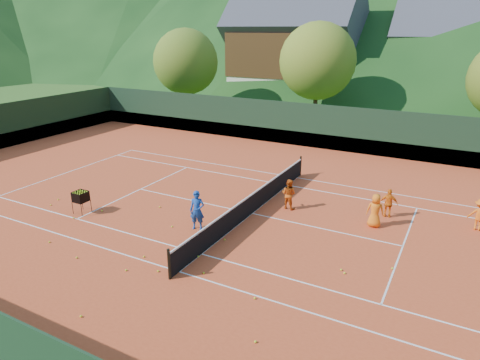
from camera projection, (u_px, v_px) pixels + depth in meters
The scene contains 37 objects.
ground at pixel (252, 214), 19.03m from camera, with size 400.00×400.00×0.00m, color #294E18.
clay_court at pixel (252, 214), 19.02m from camera, with size 40.00×24.00×0.02m, color #BF421F.
coach at pixel (197, 210), 17.29m from camera, with size 0.60×0.39×1.65m, color #163F92.
student_a at pixel (289, 194), 19.34m from camera, with size 0.68×0.53×1.40m, color #CB5112.
student_b at pixel (389, 203), 18.46m from camera, with size 0.76×0.32×1.29m, color orange.
student_c at pixel (375, 211), 17.54m from camera, with size 0.70×0.46×1.43m, color orange.
student_d at pixel (480, 215), 17.26m from camera, with size 0.86×0.50×1.34m, color orange.
tennis_ball_0 at pixel (345, 273), 14.32m from camera, with size 0.07×0.07×0.07m, color #CBEF27.
tennis_ball_1 at pixel (341, 270), 14.52m from camera, with size 0.07×0.07×0.07m, color #CBEF27.
tennis_ball_2 at pixel (81, 316), 12.18m from camera, with size 0.07×0.07×0.07m, color #CBEF27.
tennis_ball_3 at pixel (225, 240), 16.59m from camera, with size 0.07×0.07×0.07m, color #CBEF27.
tennis_ball_4 at pixel (74, 218), 18.49m from camera, with size 0.07×0.07×0.07m, color #CBEF27.
tennis_ball_5 at pixel (198, 257), 15.36m from camera, with size 0.07×0.07×0.07m, color #CBEF27.
tennis_ball_6 at pixel (255, 298), 12.99m from camera, with size 0.07×0.07×0.07m, color #CBEF27.
tennis_ball_7 at pixel (207, 239), 16.61m from camera, with size 0.07×0.07×0.07m, color #CBEF27.
tennis_ball_8 at pixel (58, 199), 20.48m from camera, with size 0.07×0.07×0.07m, color #CBEF27.
tennis_ball_9 at pixel (158, 271), 14.44m from camera, with size 0.07×0.07×0.07m, color #CBEF27.
tennis_ball_10 at pixel (77, 258), 15.29m from camera, with size 0.07×0.07×0.07m, color #CBEF27.
tennis_ball_11 at pixel (126, 270), 14.50m from camera, with size 0.07×0.07×0.07m, color #CBEF27.
tennis_ball_12 at pixel (51, 205), 19.85m from camera, with size 0.07×0.07×0.07m, color #CBEF27.
tennis_ball_13 at pixel (144, 257), 15.36m from camera, with size 0.07×0.07×0.07m, color #CBEF27.
tennis_ball_14 at pixel (392, 268), 14.61m from camera, with size 0.07×0.07×0.07m, color #CBEF27.
tennis_ball_15 at pixel (160, 207), 19.62m from camera, with size 0.07×0.07×0.07m, color #CBEF27.
tennis_ball_16 at pixel (172, 227), 17.69m from camera, with size 0.07×0.07×0.07m, color #CBEF27.
tennis_ball_17 at pixel (255, 342), 11.19m from camera, with size 0.07×0.07×0.07m, color #CBEF27.
tennis_ball_19 at pixel (199, 238), 16.69m from camera, with size 0.07×0.07×0.07m, color #CBEF27.
tennis_ball_20 at pixel (102, 211), 19.20m from camera, with size 0.07×0.07×0.07m, color #CBEF27.
tennis_ball_21 at pixel (49, 242), 16.40m from camera, with size 0.07×0.07×0.07m, color #CBEF27.
tennis_ball_22 at pixel (204, 273), 14.33m from camera, with size 0.07×0.07×0.07m, color #CBEF27.
court_lines at pixel (252, 213), 19.02m from camera, with size 23.83×11.03×0.00m.
tennis_net at pixel (252, 203), 18.85m from camera, with size 0.10×12.07×1.10m.
perimeter_fence at pixel (252, 187), 18.60m from camera, with size 40.40×24.24×3.00m.
ball_hopper at pixel (81, 197), 18.86m from camera, with size 0.57×0.57×1.00m.
chalet_left at pixel (295, 49), 46.48m from camera, with size 13.80×9.93×12.92m.
chalet_mid at pixel (458, 58), 42.87m from camera, with size 12.65×8.82×11.45m.
tree_a at pixel (186, 62), 39.47m from camera, with size 6.00×6.00×7.88m.
tree_b at pixel (318, 61), 35.66m from camera, with size 6.40×6.40×8.40m.
Camera 1 is at (7.79, -15.59, 7.80)m, focal length 32.00 mm.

